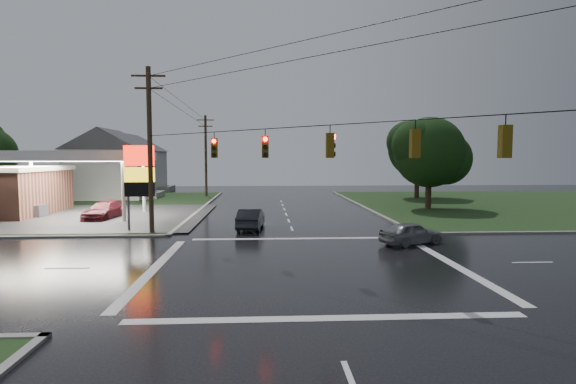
{
  "coord_description": "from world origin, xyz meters",
  "views": [
    {
      "loc": [
        -1.96,
        -20.73,
        5.06
      ],
      "look_at": [
        -0.53,
        6.15,
        3.0
      ],
      "focal_mm": 28.0,
      "sensor_mm": 36.0,
      "label": 1
    }
  ],
  "objects_px": {
    "pylon_sign": "(139,173)",
    "tree_ne_near": "(431,152)",
    "car_north": "(251,219)",
    "car_crossing": "(411,233)",
    "utility_pole_n": "(206,155)",
    "utility_pole_nw": "(150,148)",
    "car_pump": "(104,211)",
    "house_far": "(131,162)",
    "house_near": "(111,163)",
    "tree_ne_far": "(419,149)"
  },
  "relations": [
    {
      "from": "pylon_sign",
      "to": "tree_ne_near",
      "type": "xyz_separation_m",
      "value": [
        24.64,
        11.49,
        1.55
      ]
    },
    {
      "from": "car_north",
      "to": "car_crossing",
      "type": "relative_size",
      "value": 1.15
    },
    {
      "from": "utility_pole_n",
      "to": "tree_ne_near",
      "type": "relative_size",
      "value": 1.17
    },
    {
      "from": "pylon_sign",
      "to": "car_north",
      "type": "height_order",
      "value": "pylon_sign"
    },
    {
      "from": "utility_pole_nw",
      "to": "car_pump",
      "type": "xyz_separation_m",
      "value": [
        -5.66,
        7.26,
        -5.01
      ]
    },
    {
      "from": "house_far",
      "to": "tree_ne_near",
      "type": "height_order",
      "value": "tree_ne_near"
    },
    {
      "from": "house_near",
      "to": "tree_ne_far",
      "type": "distance_m",
      "value": 38.19
    },
    {
      "from": "utility_pole_nw",
      "to": "house_far",
      "type": "xyz_separation_m",
      "value": [
        -12.45,
        38.5,
        -1.32
      ]
    },
    {
      "from": "car_north",
      "to": "car_pump",
      "type": "relative_size",
      "value": 0.91
    },
    {
      "from": "house_far",
      "to": "car_pump",
      "type": "height_order",
      "value": "house_far"
    },
    {
      "from": "car_north",
      "to": "car_pump",
      "type": "height_order",
      "value": "car_north"
    },
    {
      "from": "tree_ne_far",
      "to": "car_north",
      "type": "relative_size",
      "value": 2.19
    },
    {
      "from": "car_north",
      "to": "utility_pole_nw",
      "type": "bearing_deg",
      "value": 18.34
    },
    {
      "from": "car_crossing",
      "to": "car_pump",
      "type": "height_order",
      "value": "car_pump"
    },
    {
      "from": "utility_pole_n",
      "to": "tree_ne_near",
      "type": "bearing_deg",
      "value": -34.1
    },
    {
      "from": "car_north",
      "to": "tree_ne_far",
      "type": "bearing_deg",
      "value": -125.51
    },
    {
      "from": "house_near",
      "to": "house_far",
      "type": "distance_m",
      "value": 12.04
    },
    {
      "from": "utility_pole_nw",
      "to": "car_crossing",
      "type": "distance_m",
      "value": 17.52
    },
    {
      "from": "car_north",
      "to": "house_near",
      "type": "bearing_deg",
      "value": -48.62
    },
    {
      "from": "car_north",
      "to": "utility_pole_n",
      "type": "bearing_deg",
      "value": -70.72
    },
    {
      "from": "pylon_sign",
      "to": "utility_pole_nw",
      "type": "distance_m",
      "value": 2.22
    },
    {
      "from": "tree_ne_near",
      "to": "tree_ne_far",
      "type": "height_order",
      "value": "tree_ne_far"
    },
    {
      "from": "pylon_sign",
      "to": "car_crossing",
      "type": "xyz_separation_m",
      "value": [
        17.12,
        -5.65,
        -3.35
      ]
    },
    {
      "from": "utility_pole_n",
      "to": "car_north",
      "type": "distance_m",
      "value": 28.2
    },
    {
      "from": "house_near",
      "to": "tree_ne_near",
      "type": "xyz_separation_m",
      "value": [
        35.09,
        -14.01,
        1.16
      ]
    },
    {
      "from": "car_north",
      "to": "car_pump",
      "type": "xyz_separation_m",
      "value": [
        -12.24,
        5.77,
        -0.02
      ]
    },
    {
      "from": "tree_ne_near",
      "to": "car_crossing",
      "type": "relative_size",
      "value": 2.31
    },
    {
      "from": "house_far",
      "to": "house_near",
      "type": "bearing_deg",
      "value": -85.24
    },
    {
      "from": "pylon_sign",
      "to": "car_north",
      "type": "relative_size",
      "value": 1.34
    },
    {
      "from": "house_near",
      "to": "car_pump",
      "type": "xyz_separation_m",
      "value": [
        5.79,
        -19.24,
        -3.69
      ]
    },
    {
      "from": "tree_ne_far",
      "to": "car_pump",
      "type": "xyz_separation_m",
      "value": [
        -32.31,
        -17.24,
        -5.46
      ]
    },
    {
      "from": "car_pump",
      "to": "car_north",
      "type": "bearing_deg",
      "value": -17.82
    },
    {
      "from": "house_far",
      "to": "tree_ne_far",
      "type": "xyz_separation_m",
      "value": [
        39.1,
        -14.01,
        1.77
      ]
    },
    {
      "from": "house_far",
      "to": "pylon_sign",
      "type": "bearing_deg",
      "value": -73.02
    },
    {
      "from": "pylon_sign",
      "to": "house_far",
      "type": "height_order",
      "value": "house_far"
    },
    {
      "from": "house_near",
      "to": "car_north",
      "type": "relative_size",
      "value": 2.47
    },
    {
      "from": "house_near",
      "to": "house_far",
      "type": "relative_size",
      "value": 1.0
    },
    {
      "from": "pylon_sign",
      "to": "car_crossing",
      "type": "relative_size",
      "value": 1.54
    },
    {
      "from": "utility_pole_nw",
      "to": "tree_ne_near",
      "type": "height_order",
      "value": "utility_pole_nw"
    },
    {
      "from": "tree_ne_near",
      "to": "tree_ne_far",
      "type": "distance_m",
      "value": 12.39
    },
    {
      "from": "pylon_sign",
      "to": "car_pump",
      "type": "height_order",
      "value": "pylon_sign"
    },
    {
      "from": "utility_pole_nw",
      "to": "house_far",
      "type": "distance_m",
      "value": 40.48
    },
    {
      "from": "tree_ne_near",
      "to": "car_crossing",
      "type": "height_order",
      "value": "tree_ne_near"
    },
    {
      "from": "car_crossing",
      "to": "car_north",
      "type": "bearing_deg",
      "value": 32.82
    },
    {
      "from": "utility_pole_nw",
      "to": "tree_ne_far",
      "type": "distance_m",
      "value": 36.2
    },
    {
      "from": "car_crossing",
      "to": "tree_ne_far",
      "type": "bearing_deg",
      "value": -44.3
    },
    {
      "from": "car_north",
      "to": "tree_ne_near",
      "type": "bearing_deg",
      "value": -141.58
    },
    {
      "from": "pylon_sign",
      "to": "house_near",
      "type": "height_order",
      "value": "house_near"
    },
    {
      "from": "tree_ne_far",
      "to": "utility_pole_nw",
      "type": "bearing_deg",
      "value": -137.41
    },
    {
      "from": "utility_pole_nw",
      "to": "pylon_sign",
      "type": "bearing_deg",
      "value": 135.0
    }
  ]
}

